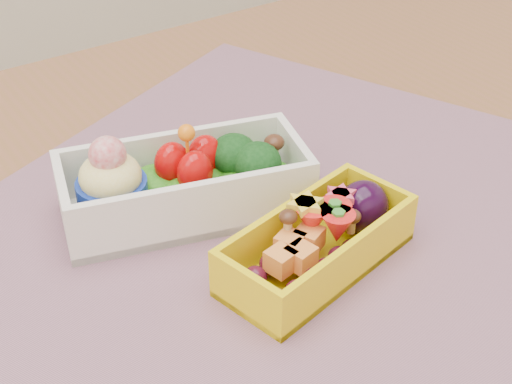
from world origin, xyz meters
TOP-DOWN VIEW (x-y plane):
  - table at (0.00, 0.00)m, footprint 1.20×0.80m
  - placemat at (0.02, 0.01)m, footprint 0.68×0.62m
  - bento_white at (-0.00, 0.07)m, footprint 0.20×0.13m
  - bento_yellow at (0.05, -0.04)m, footprint 0.16×0.09m

SIDE VIEW (x-z plane):
  - table at x=0.00m, z-range 0.28..1.03m
  - placemat at x=0.02m, z-range 0.75..0.75m
  - bento_yellow at x=0.05m, z-range 0.75..0.80m
  - bento_white at x=0.00m, z-range 0.74..0.82m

